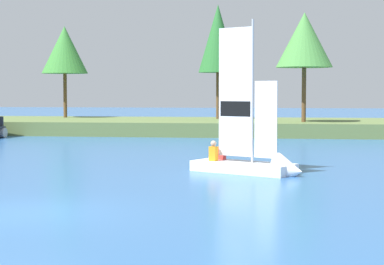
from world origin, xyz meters
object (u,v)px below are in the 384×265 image
Objects in this scene: shoreline_tree_midleft at (218,39)px; sailboat at (260,162)px; shoreline_tree_left at (65,50)px; shoreline_tree_centre at (304,40)px.

sailboat is at bearing -80.88° from shoreline_tree_midleft.
shoreline_tree_midleft is at bearing -4.96° from shoreline_tree_left.
sailboat is at bearing -95.57° from shoreline_tree_centre.
shoreline_tree_left is at bearing 175.04° from shoreline_tree_midleft.
shoreline_tree_midleft is at bearing 126.87° from sailboat.
shoreline_tree_centre is at bearing -16.21° from shoreline_tree_left.
shoreline_tree_midleft reaches higher than shoreline_tree_left.
shoreline_tree_midleft reaches higher than shoreline_tree_centre.
shoreline_tree_midleft is (11.50, -1.00, 0.64)m from shoreline_tree_left.
shoreline_tree_left is 11.56m from shoreline_tree_midleft.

